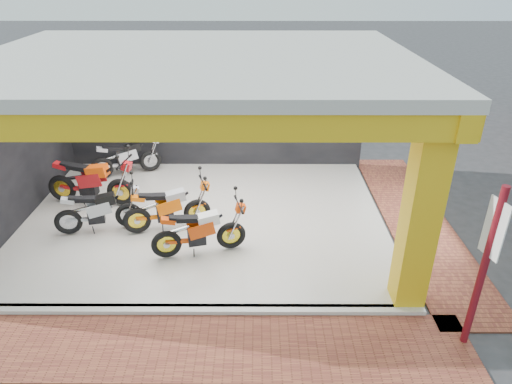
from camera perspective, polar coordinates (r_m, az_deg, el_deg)
ground at (r=8.81m, az=-7.75°, el=-10.23°), size 80.00×80.00×0.00m
showroom_floor at (r=10.44m, az=-6.41°, el=-3.36°), size 8.00×6.00×0.10m
showroom_ceiling at (r=9.18m, az=-7.58°, el=16.14°), size 8.40×6.40×0.20m
back_wall at (r=12.61m, az=-5.34°, el=10.57°), size 8.20×0.20×3.50m
left_wall at (r=10.98m, az=-28.76°, el=4.75°), size 0.20×6.20×3.50m
corner_column at (r=7.58m, az=19.90°, el=-2.67°), size 0.50×0.50×3.50m
header_beam_front at (r=6.38m, az=-10.71°, el=8.28°), size 8.40×0.30×0.40m
header_beam_right at (r=9.58m, az=17.75°, el=13.75°), size 0.30×6.40×0.40m
floor_kerb at (r=8.00m, az=-8.70°, el=-14.36°), size 8.00×0.20×0.10m
paver_front at (r=7.47m, az=-9.55°, el=-18.51°), size 9.00×1.40×0.03m
paver_right at (r=10.99m, az=19.35°, el=-3.38°), size 1.40×7.00×0.03m
signpost at (r=7.25m, az=26.69°, el=-8.03°), size 0.11×0.37×2.71m
moto_hero at (r=8.96m, az=-3.17°, el=-3.90°), size 2.08×1.20×1.20m
moto_row_a at (r=9.86m, az=-7.47°, el=-1.00°), size 2.10×1.29×1.20m
moto_row_b at (r=10.06m, az=-15.81°, el=-1.43°), size 2.01×1.14×1.16m
moto_row_c at (r=10.96m, az=-16.75°, el=1.51°), size 2.34×1.12×1.37m
moto_row_d at (r=12.67m, az=-13.18°, el=5.02°), size 2.09×1.45×1.20m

